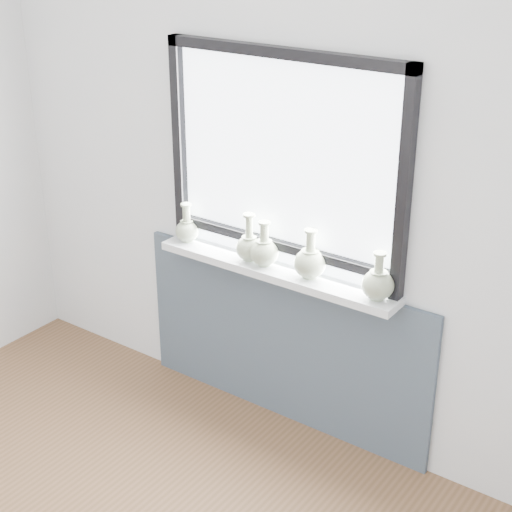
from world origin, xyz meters
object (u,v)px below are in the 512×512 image
Objects in this scene: vase_a at (187,229)px; vase_b at (249,246)px; windowsill at (275,271)px; vase_d at (310,261)px; vase_c at (264,251)px; vase_e at (378,283)px.

vase_b is at bearing -0.27° from vase_a.
vase_d is at bearing 1.81° from windowsill.
windowsill is 6.30× the size of vase_a.
vase_c reaches higher than vase_e.
vase_c is 0.94× the size of vase_d.
vase_b reaches higher than vase_a.
vase_b is 0.72m from vase_e.
vase_c is at bearing 179.98° from vase_e.
vase_c is 0.26m from vase_d.
vase_e is (0.62, -0.00, 0.00)m from vase_c.
vase_d reaches higher than vase_a.
vase_d is (0.26, 0.01, 0.01)m from vase_c.
vase_c is (-0.06, -0.01, 0.10)m from windowsill.
vase_e is (0.37, -0.01, -0.00)m from vase_d.
vase_a is 0.92× the size of vase_e.
vase_e is at bearing -0.02° from vase_c.
vase_b is at bearing -179.19° from vase_d.
vase_d reaches higher than vase_e.
vase_b is 0.35m from vase_d.
windowsill is 0.18m from vase_b.
vase_c reaches higher than vase_a.
vase_a is at bearing 179.73° from vase_b.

